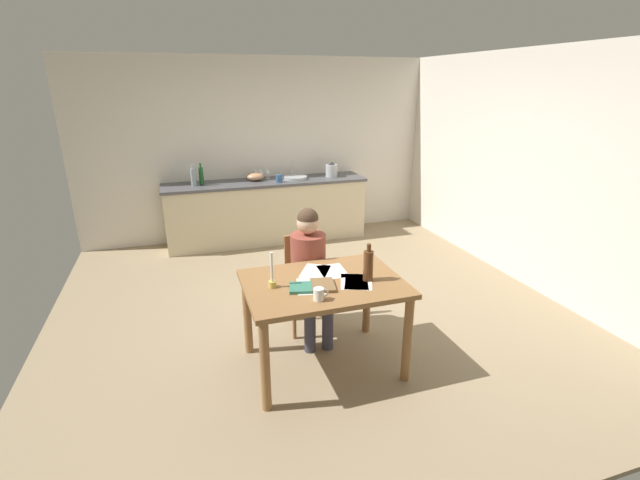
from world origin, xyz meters
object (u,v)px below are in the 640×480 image
Objects in this scene: teacup_on_counter at (279,178)px; wine_bottle_on_table at (368,265)px; coffee_mug at (319,294)px; wine_glass_back_left at (255,172)px; wine_glass_near_sink at (268,171)px; book_magazine at (323,285)px; mixing_bowl at (255,176)px; person_seated at (310,265)px; dining_table at (323,294)px; bottle_oil at (193,177)px; bottle_vinegar at (201,176)px; wine_glass_by_kettle at (261,172)px; chair_at_table at (306,277)px; sink_unit at (295,177)px; candlestick at (272,278)px; stovetop_kettle at (332,170)px; book_cookery at (301,288)px.

wine_bottle_on_table is at bearing -90.46° from teacup_on_counter.
wine_glass_back_left is (0.21, 3.67, 0.20)m from coffee_mug.
wine_glass_near_sink is 0.18m from wine_glass_back_left.
mixing_bowl is at bearing 99.71° from book_magazine.
teacup_on_counter is (0.31, 2.55, 0.27)m from person_seated.
bottle_oil is at bearing 103.86° from dining_table.
wine_bottle_on_table is (0.37, 0.00, 0.12)m from book_magazine.
bottle_vinegar is at bearing 112.56° from book_magazine.
person_seated reaches higher than teacup_on_counter.
wine_glass_back_left is (0.03, 2.85, 0.33)m from person_seated.
wine_glass_near_sink is at bearing 0.00° from wine_glass_by_kettle.
chair_at_table is at bearing -90.12° from mixing_bowl.
book_magazine is 3.41m from mixing_bowl.
sink_unit reaches higher than wine_glass_by_kettle.
wine_bottle_on_table is (0.74, -0.11, 0.05)m from candlestick.
person_seated is at bearing -102.22° from sink_unit.
person_seated reaches higher than candlestick.
bottle_vinegar reaches higher than coffee_mug.
teacup_on_counter is (1.16, -0.14, -0.07)m from bottle_oil.
wine_bottle_on_table is (0.47, 0.20, 0.08)m from coffee_mug.
wine_glass_near_sink is 1.00× the size of wine_glass_by_kettle.
coffee_mug is 0.40× the size of candlestick.
candlestick is 0.95× the size of bottle_oil.
candlestick reaches higher than teacup_on_counter.
wine_glass_back_left is at bearing 10.43° from bottle_oil.
sink_unit is at bearing -21.39° from wine_glass_near_sink.
mixing_bowl is 1.65× the size of wine_glass_near_sink.
person_seated reaches higher than coffee_mug.
mixing_bowl is (0.01, 2.77, 0.28)m from person_seated.
book_magazine reaches higher than dining_table.
chair_at_table reaches higher than dining_table.
bottle_oil is at bearing -179.66° from stovetop_kettle.
person_seated is 5.04× the size of book_magazine.
candlestick is 0.39m from book_magazine.
book_cookery is 1.17× the size of wine_glass_near_sink.
chair_at_table is 2.75m from wine_glass_back_left.
wine_glass_back_left is at bearing 165.23° from sink_unit.
chair_at_table is 0.85m from book_cookery.
candlestick is at bearing -124.72° from chair_at_table.
sink_unit is (0.58, 2.55, 0.42)m from chair_at_table.
dining_table is 0.25m from book_cookery.
chair_at_table is 2.76m from wine_glass_near_sink.
dining_table is 3.43× the size of sink_unit.
coffee_mug is 0.23m from book_cookery.
dining_table is 4.16× the size of bottle_oil.
candlestick is at bearing -99.49° from wine_glass_by_kettle.
person_seated is at bearing 48.72° from candlestick.
person_seated is 2.78m from sink_unit.
bottle_vinegar is (-0.56, 3.52, 0.22)m from coffee_mug.
teacup_on_counter is at bearing 89.54° from wine_bottle_on_table.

